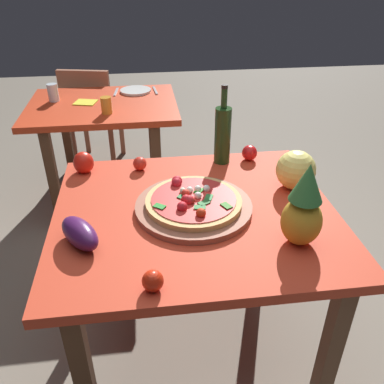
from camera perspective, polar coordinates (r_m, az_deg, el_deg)
The scene contains 20 objects.
ground_plane at distance 2.10m, azimuth 0.35°, elevation -19.96°, with size 10.00×10.00×0.00m, color gray.
display_table at distance 1.64m, azimuth 0.43°, elevation -5.28°, with size 1.10×0.97×0.76m.
background_table at distance 2.85m, azimuth -12.30°, elevation 9.96°, with size 0.98×0.76×0.76m.
dining_chair at distance 3.49m, azimuth -13.94°, elevation 10.93°, with size 0.48×0.48×0.85m.
pizza_board at distance 1.58m, azimuth 0.23°, elevation -2.09°, with size 0.46×0.46×0.03m, color #985943.
pizza at distance 1.57m, azimuth 0.11°, elevation -1.19°, with size 0.38×0.38×0.06m.
wine_bottle at distance 1.90m, azimuth 4.36°, elevation 8.20°, with size 0.08×0.08×0.37m.
pineapple_left at distance 1.40m, azimuth 15.47°, elevation -2.34°, with size 0.14×0.14×0.31m.
melon at distance 1.75m, azimuth 14.47°, elevation 3.03°, with size 0.17×0.17×0.17m, color #EFDF6E.
bell_pepper at distance 1.91m, azimuth -15.08°, elevation 4.03°, with size 0.09×0.09×0.10m, color red.
eggplant at distance 1.44m, azimuth -15.58°, elevation -5.63°, with size 0.20×0.09×0.09m, color #421749.
tomato_by_bottle at distance 1.97m, azimuth 8.14°, elevation 5.51°, with size 0.07×0.07×0.07m, color red.
tomato_near_board at distance 1.88m, azimuth -7.39°, elevation 4.00°, with size 0.06×0.06×0.06m, color red.
tomato_at_corner at distance 1.23m, azimuth -5.57°, elevation -12.39°, with size 0.07×0.07×0.07m, color red.
drinking_glass_juice at distance 2.60m, azimuth -12.01°, elevation 11.90°, with size 0.07×0.07×0.10m, color orange.
drinking_glass_water at distance 2.93m, azimuth -19.06°, elevation 13.15°, with size 0.07×0.07×0.12m, color silver.
dinner_plate at distance 3.01m, azimuth -7.97°, elevation 14.01°, with size 0.22×0.22×0.02m, color white.
fork_utensil at distance 3.02m, azimuth -10.69°, elevation 13.73°, with size 0.02×0.18×0.01m, color silver.
knife_utensil at distance 3.02m, azimuth -5.22°, elevation 14.11°, with size 0.02×0.18×0.01m, color silver.
napkin_folded at distance 2.85m, azimuth -14.81°, elevation 12.16°, with size 0.14×0.12×0.01m, color yellow.
Camera 1 is at (-0.18, -1.31, 1.64)m, focal length 37.73 mm.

